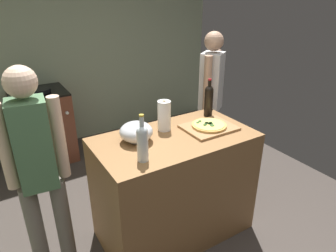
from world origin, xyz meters
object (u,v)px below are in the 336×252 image
object	(u,v)px
wine_bottle_clear	(142,141)
stove	(44,126)
person_in_stripes	(38,169)
person_in_red	(211,98)
pizza	(209,125)
mixing_bowl	(136,132)
paper_towel_roll	(164,116)
wine_bottle_green	(209,99)

from	to	relation	value
wine_bottle_clear	stove	xyz separation A→B (m)	(-0.30, 2.07, -0.62)
person_in_stripes	person_in_red	xyz separation A→B (m)	(1.80, 0.48, 0.02)
pizza	mixing_bowl	world-z (taller)	mixing_bowl
paper_towel_roll	person_in_stripes	world-z (taller)	person_in_stripes
pizza	person_in_red	world-z (taller)	person_in_red
wine_bottle_green	stove	distance (m)	2.14
pizza	stove	world-z (taller)	pizza
wine_bottle_green	person_in_red	world-z (taller)	person_in_red
stove	person_in_stripes	size ratio (longest dim) A/B	0.58
person_in_stripes	mixing_bowl	bearing A→B (deg)	-1.75
mixing_bowl	stove	xyz separation A→B (m)	(-0.38, 1.81, -0.56)
pizza	wine_bottle_clear	distance (m)	0.71
pizza	stove	xyz separation A→B (m)	(-0.98, 1.91, -0.51)
mixing_bowl	paper_towel_roll	world-z (taller)	paper_towel_roll
pizza	wine_bottle_green	bearing A→B (deg)	53.08
mixing_bowl	paper_towel_roll	size ratio (longest dim) A/B	1.00
paper_towel_roll	mixing_bowl	bearing A→B (deg)	-166.56
pizza	stove	size ratio (longest dim) A/B	0.31
paper_towel_roll	person_in_red	xyz separation A→B (m)	(0.83, 0.43, -0.13)
pizza	wine_bottle_clear	size ratio (longest dim) A/B	0.87
mixing_bowl	wine_bottle_clear	bearing A→B (deg)	-107.66
wine_bottle_green	person_in_stripes	distance (m)	1.47
pizza	wine_bottle_clear	bearing A→B (deg)	-166.60
person_in_red	pizza	bearing A→B (deg)	-130.11
person_in_red	wine_bottle_clear	bearing A→B (deg)	-147.15
mixing_bowl	person_in_stripes	size ratio (longest dim) A/B	0.16
stove	person_in_red	size ratio (longest dim) A/B	0.58
person_in_red	stove	bearing A→B (deg)	138.74
pizza	paper_towel_roll	distance (m)	0.37
pizza	paper_towel_roll	xyz separation A→B (m)	(-0.32, 0.17, 0.09)
person_in_stripes	person_in_red	world-z (taller)	person_in_red
stove	wine_bottle_clear	bearing A→B (deg)	-81.88
stove	person_in_stripes	world-z (taller)	person_in_stripes
wine_bottle_clear	paper_towel_roll	bearing A→B (deg)	42.65
mixing_bowl	person_in_red	distance (m)	1.22
stove	paper_towel_roll	bearing A→B (deg)	-69.23
wine_bottle_clear	stove	bearing A→B (deg)	98.12
pizza	mixing_bowl	bearing A→B (deg)	169.84
paper_towel_roll	wine_bottle_clear	distance (m)	0.49
person_in_stripes	stove	bearing A→B (deg)	80.21
wine_bottle_green	wine_bottle_clear	bearing A→B (deg)	-155.50
pizza	wine_bottle_clear	xyz separation A→B (m)	(-0.68, -0.16, 0.11)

